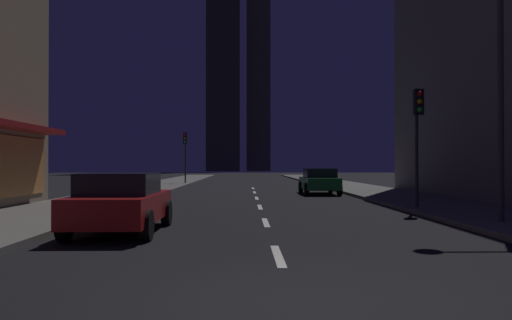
# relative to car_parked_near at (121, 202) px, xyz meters

# --- Properties ---
(ground_plane) EXTENTS (78.00, 136.00, 0.10)m
(ground_plane) POSITION_rel_car_parked_near_xyz_m (3.60, 25.60, -0.79)
(ground_plane) COLOR black
(sidewalk_right) EXTENTS (4.00, 76.00, 0.15)m
(sidewalk_right) POSITION_rel_car_parked_near_xyz_m (10.60, 25.60, -0.67)
(sidewalk_right) COLOR #605E59
(sidewalk_right) RESTS_ON ground
(sidewalk_left) EXTENTS (4.00, 76.00, 0.15)m
(sidewalk_left) POSITION_rel_car_parked_near_xyz_m (-3.40, 25.60, -0.67)
(sidewalk_left) COLOR #605E59
(sidewalk_left) RESTS_ON ground
(lane_marking_center) EXTENTS (0.16, 33.40, 0.01)m
(lane_marking_center) POSITION_rel_car_parked_near_xyz_m (3.60, 7.20, -0.73)
(lane_marking_center) COLOR silver
(lane_marking_center) RESTS_ON ground
(skyscraper_distant_tall) EXTENTS (8.32, 5.69, 79.72)m
(skyscraper_distant_tall) POSITION_rel_car_parked_near_xyz_m (-2.32, 114.05, 39.12)
(skyscraper_distant_tall) COLOR #3B382C
(skyscraper_distant_tall) RESTS_ON ground
(skyscraper_distant_mid) EXTENTS (6.17, 6.25, 52.03)m
(skyscraper_distant_mid) POSITION_rel_car_parked_near_xyz_m (6.67, 120.16, 25.27)
(skyscraper_distant_mid) COLOR #4C4839
(skyscraper_distant_mid) RESTS_ON ground
(car_parked_near) EXTENTS (1.98, 4.24, 1.45)m
(car_parked_near) POSITION_rel_car_parked_near_xyz_m (0.00, 0.00, 0.00)
(car_parked_near) COLOR #B21919
(car_parked_near) RESTS_ON ground
(car_parked_far) EXTENTS (1.98, 4.24, 1.45)m
(car_parked_far) POSITION_rel_car_parked_near_xyz_m (7.20, 15.80, 0.00)
(car_parked_far) COLOR #1E722D
(car_parked_far) RESTS_ON ground
(fire_hydrant_far_left) EXTENTS (0.42, 0.30, 0.65)m
(fire_hydrant_far_left) POSITION_rel_car_parked_near_xyz_m (-2.30, 14.32, -0.29)
(fire_hydrant_far_left) COLOR gold
(fire_hydrant_far_left) RESTS_ON sidewalk_left
(traffic_light_near_right) EXTENTS (0.32, 0.48, 4.20)m
(traffic_light_near_right) POSITION_rel_car_parked_near_xyz_m (9.10, 5.24, 2.45)
(traffic_light_near_right) COLOR #2D2D2D
(traffic_light_near_right) RESTS_ON sidewalk_right
(traffic_light_far_left) EXTENTS (0.32, 0.48, 4.20)m
(traffic_light_far_left) POSITION_rel_car_parked_near_xyz_m (-1.90, 29.35, 2.45)
(traffic_light_far_left) COLOR #2D2D2D
(traffic_light_far_left) RESTS_ON sidewalk_left
(street_lamp_right) EXTENTS (1.96, 0.56, 6.58)m
(street_lamp_right) POSITION_rel_car_parked_near_xyz_m (8.98, 0.89, 4.33)
(street_lamp_right) COLOR #38383D
(street_lamp_right) RESTS_ON sidewalk_right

